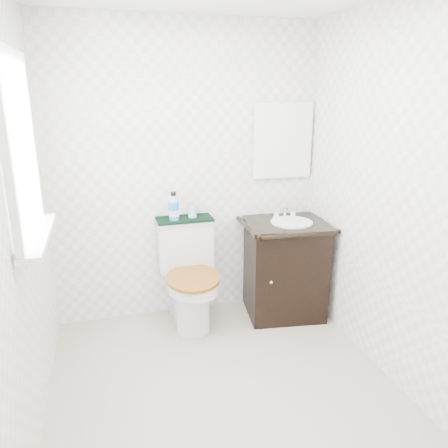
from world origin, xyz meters
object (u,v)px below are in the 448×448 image
trash_bin (198,296)px  vanity (285,266)px  mouthwash_bottle (174,207)px  cup (192,212)px  toilet (189,280)px

trash_bin → vanity: bearing=-14.9°
mouthwash_bottle → cup: size_ratio=2.55×
trash_bin → cup: bearing=167.7°
toilet → trash_bin: 0.27m
toilet → cup: (0.07, 0.14, 0.54)m
toilet → vanity: vanity is taller
trash_bin → cup: cup is taller
toilet → mouthwash_bottle: mouthwash_bottle is taller
trash_bin → cup: size_ratio=3.50×
vanity → trash_bin: (-0.72, 0.19, -0.27)m
cup → mouthwash_bottle: bearing=-166.3°
toilet → cup: size_ratio=9.50×
mouthwash_bottle → cup: bearing=13.7°
trash_bin → mouthwash_bottle: size_ratio=1.37×
vanity → trash_bin: size_ratio=2.94×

